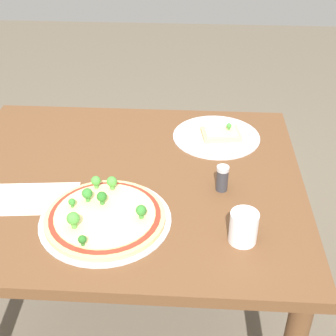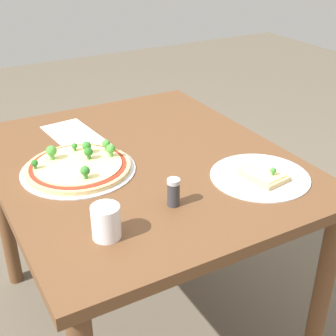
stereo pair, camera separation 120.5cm
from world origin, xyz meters
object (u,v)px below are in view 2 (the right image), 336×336
object	(u,v)px
pizza_tray_whole	(79,166)
pizza_tray_slice	(261,176)
condiment_shaker	(173,192)
dining_table	(142,183)
drinking_cup	(106,222)

from	to	relation	value
pizza_tray_whole	pizza_tray_slice	bearing A→B (deg)	-124.29
condiment_shaker	pizza_tray_slice	bearing A→B (deg)	-89.76
dining_table	condiment_shaker	world-z (taller)	condiment_shaker
pizza_tray_slice	drinking_cup	bearing A→B (deg)	95.12
pizza_tray_whole	condiment_shaker	distance (m)	0.36
pizza_tray_slice	dining_table	bearing A→B (deg)	41.57
dining_table	pizza_tray_whole	size ratio (longest dim) A/B	3.04
pizza_tray_slice	condiment_shaker	size ratio (longest dim) A/B	3.78
pizza_tray_slice	drinking_cup	distance (m)	0.54
dining_table	drinking_cup	bearing A→B (deg)	142.26
drinking_cup	pizza_tray_slice	bearing A→B (deg)	-84.88
pizza_tray_whole	drinking_cup	size ratio (longest dim) A/B	4.09
pizza_tray_whole	pizza_tray_slice	world-z (taller)	pizza_tray_whole
drinking_cup	pizza_tray_whole	bearing A→B (deg)	-8.96
dining_table	pizza_tray_slice	world-z (taller)	pizza_tray_slice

